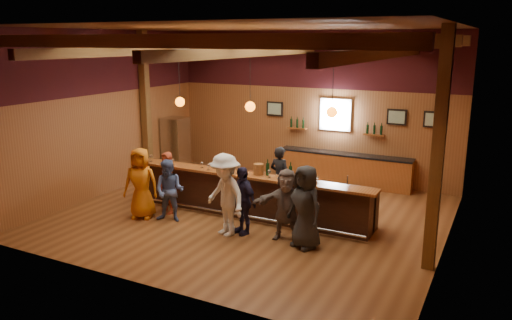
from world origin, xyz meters
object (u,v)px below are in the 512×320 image
Objects in this scene: bar_counter at (254,194)px; customer_denim at (170,191)px; stainless_fridge at (176,145)px; customer_white at (225,195)px; customer_brown at (286,204)px; customer_dark at (305,207)px; customer_orange at (141,183)px; bottle_a at (268,169)px; customer_redvest at (167,183)px; bartender at (280,177)px; back_bar_cabinet at (344,169)px; customer_navy at (242,200)px; ice_bucket at (259,169)px.

bar_counter is 4.20× the size of customer_denim.
customer_white is (4.18, -3.94, 0.02)m from stainless_fridge.
stainless_fridge is at bearing 128.31° from customer_brown.
customer_white reaches higher than customer_dark.
bottle_a is at bearing 4.78° from customer_orange.
bottle_a is (2.44, 0.68, 0.49)m from customer_redvest.
bartender is at bearing 96.87° from bottle_a.
bartender is 1.08m from bottle_a.
bottle_a is (-0.87, 0.87, 0.48)m from customer_brown.
back_bar_cabinet is 2.95m from bartender.
customer_dark reaches higher than customer_orange.
customer_orange is at bearing -149.86° from customer_navy.
bar_counter is 23.86× the size of ice_bucket.
customer_brown is at bearing -13.37° from customer_orange.
customer_orange is 1.08× the size of bartender.
back_bar_cabinet is 2.56× the size of customer_brown.
stainless_fridge is 1.18× the size of customer_navy.
bar_counter is 3.91× the size of bartender.
customer_navy is at bearing -97.30° from bottle_a.
customer_brown is at bearing 20.35° from customer_redvest.
customer_redvest is 0.99× the size of customer_brown.
bar_counter is at bearing 131.06° from customer_navy.
customer_dark is 1.09× the size of bartender.
customer_white reaches higher than customer_brown.
bartender is at bearing 32.87° from customer_denim.
back_bar_cabinet is at bearing 73.11° from customer_brown.
customer_redvest reaches higher than bottle_a.
customer_navy is (1.90, 0.12, 0.02)m from customer_denim.
bartender is (2.33, 1.65, 0.03)m from customer_redvest.
bartender is at bearing 58.87° from customer_redvest.
stainless_fridge is 1.04× the size of customer_orange.
customer_dark reaches higher than back_bar_cabinet.
bottle_a is (-1.40, 1.10, 0.38)m from customer_dark.
customer_dark is (0.69, -4.87, 0.40)m from back_bar_cabinet.
customer_dark is 1.96m from ice_bucket.
stainless_fridge is 6.82× the size of ice_bucket.
bar_counter is at bearing -30.76° from stainless_fridge.
bartender is at bearing 64.74° from bar_counter.
customer_denim is (0.41, -0.44, -0.03)m from customer_redvest.
back_bar_cabinet is 2.67× the size of customer_denim.
customer_white is at bearing -102.47° from back_bar_cabinet.
back_bar_cabinet is 5.20m from customer_white.
customer_redvest is at bearing -57.21° from stainless_fridge.
stainless_fridge reaches higher than customer_navy.
customer_orange is 4.44× the size of bottle_a.
customer_dark is at bearing -42.31° from customer_brown.
back_bar_cabinet is at bearing 35.95° from customer_orange.
customer_navy is (0.28, 0.27, -0.16)m from customer_white.
customer_white is 1.29m from ice_bucket.
ice_bucket is (0.26, -0.25, 0.72)m from bar_counter.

